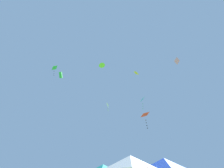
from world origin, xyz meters
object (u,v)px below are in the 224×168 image
object	(u,v)px
kite_white_delta	(108,105)
kite_lime_delta	(102,65)
kite_cyan_diamond	(142,100)
kite_green_diamond	(54,68)
canopy_tent_white	(131,162)
kite_red_diamond	(145,115)
kite_green_box	(61,75)
kite_yellow_diamond	(136,73)
canopy_tent_blue	(164,163)
kite_pink_diamond	(177,61)

from	to	relation	value
kite_white_delta	kite_lime_delta	xyz separation A→B (m)	(-1.40, -1.74, 9.59)
kite_cyan_diamond	kite_green_diamond	distance (m)	25.88
canopy_tent_white	kite_cyan_diamond	world-z (taller)	kite_cyan_diamond
canopy_tent_white	kite_white_delta	xyz separation A→B (m)	(-3.50, 17.64, 12.47)
kite_white_delta	kite_red_diamond	size ratio (longest dim) A/B	0.65
kite_green_box	kite_green_diamond	size ratio (longest dim) A/B	0.36
kite_white_delta	kite_yellow_diamond	world-z (taller)	kite_yellow_diamond
kite_green_diamond	kite_yellow_diamond	bearing A→B (deg)	8.51
kite_white_delta	kite_lime_delta	bearing A→B (deg)	-128.76
kite_white_delta	kite_red_diamond	bearing A→B (deg)	-13.26
canopy_tent_blue	kite_white_delta	size ratio (longest dim) A/B	1.76
kite_lime_delta	kite_cyan_diamond	world-z (taller)	kite_lime_delta
kite_pink_diamond	kite_yellow_diamond	bearing A→B (deg)	125.85
kite_cyan_diamond	canopy_tent_white	bearing A→B (deg)	-104.49
kite_lime_delta	kite_green_diamond	bearing A→B (deg)	166.69
canopy_tent_blue	kite_red_diamond	size ratio (longest dim) A/B	1.15
kite_yellow_diamond	kite_cyan_diamond	distance (m)	16.04
kite_green_diamond	kite_white_delta	bearing A→B (deg)	-5.46
kite_lime_delta	kite_green_diamond	world-z (taller)	kite_green_diamond
kite_green_box	canopy_tent_blue	bearing A→B (deg)	-11.28
kite_pink_diamond	kite_green_diamond	world-z (taller)	kite_green_diamond
kite_yellow_diamond	kite_red_diamond	bearing A→B (deg)	-89.67
canopy_tent_white	kite_green_diamond	bearing A→B (deg)	133.66
kite_white_delta	kite_yellow_diamond	distance (m)	14.43
kite_yellow_diamond	kite_green_box	size ratio (longest dim) A/B	1.13
kite_lime_delta	kite_green_box	xyz separation A→B (m)	(-5.79, -8.07, -8.11)
canopy_tent_blue	kite_white_delta	distance (m)	19.03
kite_lime_delta	kite_red_diamond	bearing A→B (deg)	-0.08
canopy_tent_white	kite_green_diamond	xyz separation A→B (m)	(-18.18, 19.05, 24.19)
canopy_tent_white	kite_red_diamond	world-z (taller)	kite_red_diamond
canopy_tent_blue	kite_green_diamond	distance (m)	35.36
kite_lime_delta	kite_cyan_diamond	xyz separation A→B (m)	(8.16, -3.26, -10.88)
kite_pink_diamond	kite_cyan_diamond	xyz separation A→B (m)	(-7.86, 0.30, -8.33)
canopy_tent_white	kite_green_diamond	distance (m)	35.75
kite_green_diamond	kite_red_diamond	bearing A→B (deg)	-8.12
canopy_tent_blue	kite_yellow_diamond	bearing A→B (deg)	89.34
canopy_tent_blue	kite_lime_delta	bearing A→B (deg)	128.16
kite_pink_diamond	kite_green_diamond	bearing A→B (deg)	167.13
canopy_tent_blue	kite_pink_diamond	world-z (taller)	kite_pink_diamond
kite_green_box	kite_pink_diamond	bearing A→B (deg)	11.70
kite_lime_delta	kite_yellow_diamond	bearing A→B (deg)	36.24
canopy_tent_white	kite_white_delta	size ratio (longest dim) A/B	1.61
kite_pink_diamond	kite_cyan_diamond	size ratio (longest dim) A/B	0.44
kite_white_delta	kite_cyan_diamond	bearing A→B (deg)	-36.46
canopy_tent_white	kite_green_box	size ratio (longest dim) A/B	3.13
kite_yellow_diamond	kite_red_diamond	xyz separation A→B (m)	(0.04, -6.46, -14.56)
kite_white_delta	kite_cyan_diamond	xyz separation A→B (m)	(6.76, -5.00, -1.29)
kite_pink_diamond	kite_green_diamond	distance (m)	30.42
canopy_tent_blue	kite_cyan_diamond	distance (m)	13.38
kite_green_diamond	canopy_tent_white	bearing A→B (deg)	-46.34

